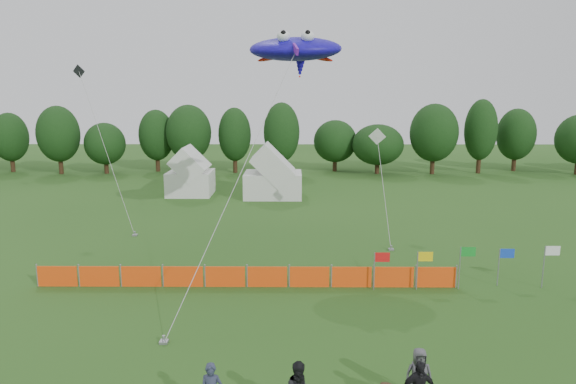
{
  "coord_description": "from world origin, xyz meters",
  "views": [
    {
      "loc": [
        0.14,
        -13.98,
        9.02
      ],
      "look_at": [
        0.0,
        6.0,
        5.2
      ],
      "focal_mm": 32.0,
      "sensor_mm": 36.0,
      "label": 1
    }
  ],
  "objects_px": {
    "barrier_fence": "(246,277)",
    "tent_left": "(190,175)",
    "stingray_kite": "(296,50)",
    "spectator_e": "(419,375)",
    "tent_right": "(273,177)"
  },
  "relations": [
    {
      "from": "barrier_fence",
      "to": "tent_left",
      "type": "bearing_deg",
      "value": 107.13
    },
    {
      "from": "tent_left",
      "to": "stingray_kite",
      "type": "xyz_separation_m",
      "value": [
        9.41,
        -16.08,
        9.67
      ]
    },
    {
      "from": "tent_left",
      "to": "stingray_kite",
      "type": "bearing_deg",
      "value": -59.68
    },
    {
      "from": "spectator_e",
      "to": "tent_right",
      "type": "bearing_deg",
      "value": 99.51
    },
    {
      "from": "stingray_kite",
      "to": "tent_left",
      "type": "bearing_deg",
      "value": 120.32
    },
    {
      "from": "tent_left",
      "to": "spectator_e",
      "type": "distance_m",
      "value": 34.55
    },
    {
      "from": "barrier_fence",
      "to": "tent_right",
      "type": "bearing_deg",
      "value": 88.65
    },
    {
      "from": "tent_left",
      "to": "barrier_fence",
      "type": "distance_m",
      "value": 23.89
    },
    {
      "from": "spectator_e",
      "to": "stingray_kite",
      "type": "bearing_deg",
      "value": 102.14
    },
    {
      "from": "barrier_fence",
      "to": "spectator_e",
      "type": "distance_m",
      "value": 10.97
    },
    {
      "from": "barrier_fence",
      "to": "spectator_e",
      "type": "height_order",
      "value": "spectator_e"
    },
    {
      "from": "tent_right",
      "to": "tent_left",
      "type": "bearing_deg",
      "value": 172.09
    },
    {
      "from": "barrier_fence",
      "to": "stingray_kite",
      "type": "height_order",
      "value": "stingray_kite"
    },
    {
      "from": "tent_right",
      "to": "stingray_kite",
      "type": "height_order",
      "value": "stingray_kite"
    },
    {
      "from": "tent_left",
      "to": "spectator_e",
      "type": "height_order",
      "value": "tent_left"
    }
  ]
}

